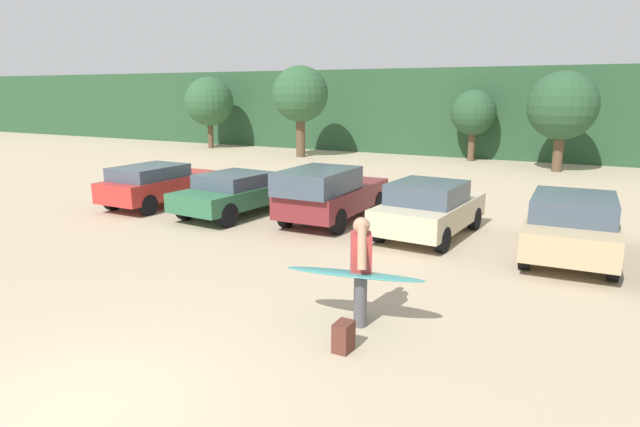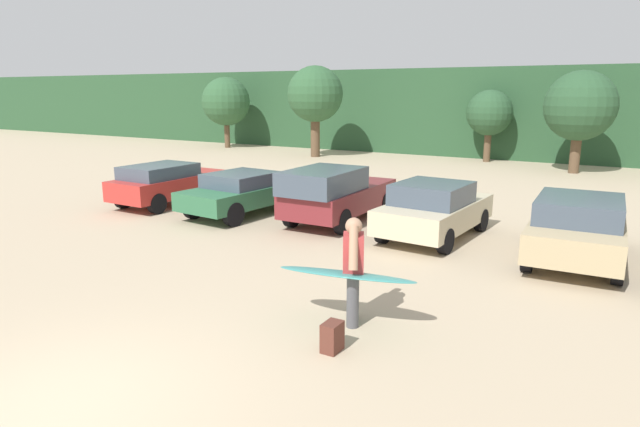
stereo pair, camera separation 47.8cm
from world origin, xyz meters
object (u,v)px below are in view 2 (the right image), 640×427
Objects in this scene: parked_car_maroon at (335,193)px; person_adult at (353,265)px; backpack_dropped at (332,337)px; parked_car_forest_green at (245,191)px; parked_car_champagne at (434,209)px; parked_car_tan at (578,227)px; surfboard_teal at (346,275)px; parked_car_red at (168,182)px.

person_adult is (3.68, -6.04, 0.14)m from parked_car_maroon.
backpack_dropped is at bearing 73.99° from person_adult.
person_adult is (6.67, -5.61, 0.30)m from parked_car_forest_green.
parked_car_champagne is 0.92× the size of parked_car_tan.
backpack_dropped is (0.84, -6.97, -0.54)m from parked_car_champagne.
backpack_dropped is (3.87, -7.09, -0.66)m from parked_car_maroon.
surfboard_teal is at bearing 40.34° from person_adult.
parked_car_champagne is 5.96m from person_adult.
parked_car_forest_green reaches higher than surfboard_teal.
parked_car_tan is 6.33m from person_adult.
parked_car_red is at bearing -55.72° from person_adult.
person_adult is at bearing -125.42° from parked_car_forest_green.
parked_car_forest_green is 8.72m from person_adult.
person_adult reaches higher than parked_car_red.
parked_car_champagne is at bearing 83.44° from parked_car_tan.
parked_car_red reaches higher than backpack_dropped.
backpack_dropped is at bearing 156.36° from parked_car_tan.
surfboard_teal is (3.62, -6.17, -0.00)m from parked_car_maroon.
parked_car_maroon reaches higher than parked_car_tan.
person_adult is at bearing -123.31° from surfboard_teal.
parked_car_red is 3.18m from parked_car_forest_green.
parked_car_champagne is (6.03, 0.31, 0.04)m from parked_car_forest_green.
parked_car_maroon is at bearing 84.41° from parked_car_tan.
backpack_dropped is (10.04, -6.52, -0.53)m from parked_car_red.
parked_car_champagne reaches higher than surfboard_teal.
backpack_dropped is (0.20, -1.05, -0.80)m from person_adult.
parked_car_tan is 1.83× the size of surfboard_teal.
parked_car_red is 0.94× the size of parked_car_tan.
person_adult is at bearing -169.76° from parked_car_champagne.
parked_car_red is 12.67m from parked_car_tan.
parked_car_maroon is (2.99, 0.43, 0.16)m from parked_car_forest_green.
parked_car_tan is (12.66, 0.19, 0.03)m from parked_car_red.
parked_car_maroon reaches higher than parked_car_champagne.
parked_car_champagne reaches higher than backpack_dropped.
parked_car_forest_green is (3.17, 0.14, -0.04)m from parked_car_red.
parked_car_champagne is 1.69× the size of surfboard_teal.
backpack_dropped is at bearing -129.48° from parked_car_forest_green.
parked_car_maroon is 1.85× the size of surfboard_teal.
parked_car_forest_green reaches higher than backpack_dropped.
backpack_dropped is at bearing -151.84° from parked_car_maroon.
surfboard_teal is (-2.88, -5.80, 0.09)m from parked_car_tan.
parked_car_tan is at bearing -126.71° from surfboard_teal.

